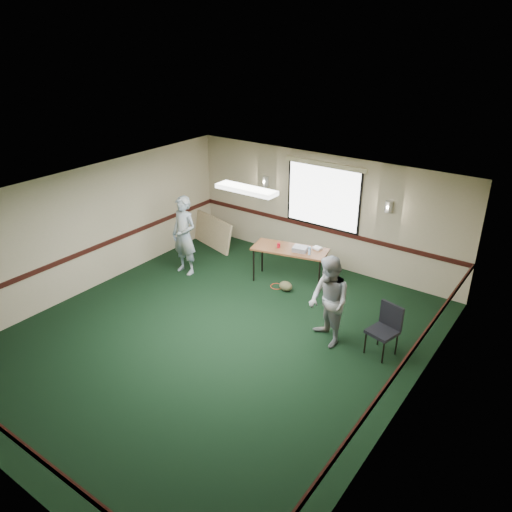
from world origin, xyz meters
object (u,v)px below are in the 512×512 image
Objects in this scene: projector at (300,249)px; person_left at (184,236)px; folding_table at (290,251)px; person_right at (329,302)px; conference_chair at (386,326)px.

projector is 2.69m from person_left.
folding_table is 1.04× the size of person_right.
person_left is 1.09× the size of person_right.
projector is at bearing 167.05° from conference_chair.
folding_table is 2.42m from person_right.
person_left is (-5.04, 0.28, 0.38)m from conference_chair.
folding_table is at bearing 173.15° from person_right.
person_right is at bearing -59.85° from projector.
person_left is at bearing -169.28° from conference_chair.
conference_chair is (2.80, -1.28, -0.22)m from folding_table.
conference_chair is 0.55× the size of person_right.
conference_chair is 1.08m from person_right.
conference_chair is at bearing 52.86° from person_right.
person_left is at bearing -153.95° from person_right.
folding_table is 1.88× the size of conference_chair.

